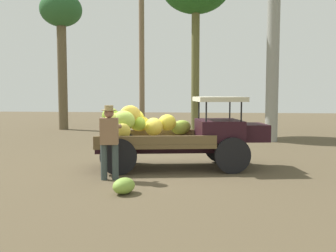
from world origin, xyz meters
TOP-DOWN VIEW (x-y plane):
  - ground_plane at (0.00, 0.00)m, footprint 60.00×60.00m
  - truck at (0.56, 0.07)m, footprint 4.62×2.34m
  - farmer at (-0.97, -1.54)m, footprint 0.52×0.48m
  - loose_banana_bunch at (-0.37, -2.72)m, footprint 0.57×0.64m
  - forest_tree_1 at (-6.72, 10.32)m, footprint 2.26×2.26m

SIDE VIEW (x-z plane):
  - ground_plane at x=0.00m, z-range 0.00..0.00m
  - loose_banana_bunch at x=-0.37m, z-range 0.00..0.32m
  - truck at x=0.56m, z-range 0.01..1.90m
  - farmer at x=-0.97m, z-range 0.12..1.83m
  - forest_tree_1 at x=-6.72m, z-range 2.30..9.71m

